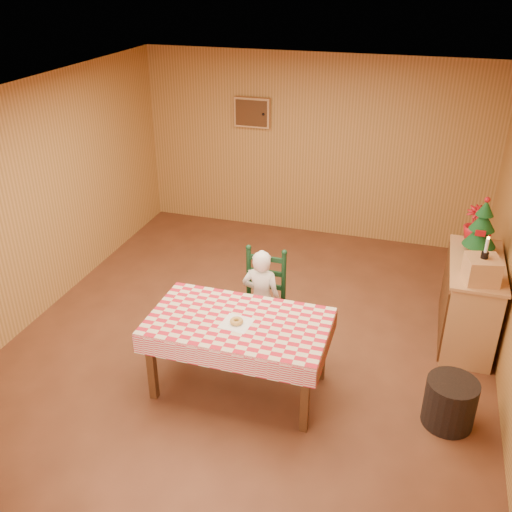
{
  "coord_description": "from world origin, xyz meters",
  "views": [
    {
      "loc": [
        1.54,
        -4.8,
        3.67
      ],
      "look_at": [
        0.0,
        0.2,
        0.95
      ],
      "focal_mm": 40.0,
      "sensor_mm": 36.0,
      "label": 1
    }
  ],
  "objects": [
    {
      "name": "crate",
      "position": [
        2.2,
        0.37,
        1.06
      ],
      "size": [
        0.36,
        0.36,
        0.25
      ],
      "primitive_type": "cube",
      "rotation": [
        0.0,
        0.0,
        0.21
      ],
      "color": "tan",
      "rests_on": "shelf_unit"
    },
    {
      "name": "cabin_walls",
      "position": [
        -0.0,
        0.53,
        1.83
      ],
      "size": [
        5.1,
        6.05,
        2.65
      ],
      "color": "#BB8543",
      "rests_on": "ground"
    },
    {
      "name": "storage_bin",
      "position": [
        2.04,
        -0.63,
        0.22
      ],
      "size": [
        0.45,
        0.45,
        0.45
      ],
      "primitive_type": "cylinder",
      "rotation": [
        0.0,
        0.0,
        -0.0
      ],
      "color": "black",
      "rests_on": "ground"
    },
    {
      "name": "flower_arrangement",
      "position": [
        2.15,
        1.32,
        1.12
      ],
      "size": [
        0.22,
        0.22,
        0.39
      ],
      "primitive_type": "imported",
      "rotation": [
        0.0,
        0.0,
        -0.01
      ],
      "color": "#A00E15",
      "rests_on": "shelf_unit"
    },
    {
      "name": "shelf_unit",
      "position": [
        2.19,
        0.77,
        0.47
      ],
      "size": [
        0.54,
        1.24,
        0.93
      ],
      "color": "tan",
      "rests_on": "ground"
    },
    {
      "name": "ground",
      "position": [
        0.0,
        0.0,
        0.0
      ],
      "size": [
        6.0,
        6.0,
        0.0
      ],
      "primitive_type": "plane",
      "color": "brown",
      "rests_on": "ground"
    },
    {
      "name": "ladder_chair",
      "position": [
        0.12,
        0.06,
        0.5
      ],
      "size": [
        0.44,
        0.4,
        1.08
      ],
      "color": "black",
      "rests_on": "ground"
    },
    {
      "name": "candle_set",
      "position": [
        2.2,
        0.37,
        1.24
      ],
      "size": [
        0.07,
        0.07,
        0.22
      ],
      "color": "black",
      "rests_on": "crate"
    },
    {
      "name": "napkin",
      "position": [
        0.12,
        -0.78,
        0.77
      ],
      "size": [
        0.28,
        0.28,
        0.0
      ],
      "primitive_type": "cube",
      "rotation": [
        0.0,
        0.0,
        -0.1
      ],
      "color": "white",
      "rests_on": "dining_table"
    },
    {
      "name": "christmas_tree",
      "position": [
        2.2,
        1.02,
        1.21
      ],
      "size": [
        0.34,
        0.34,
        0.62
      ],
      "color": "#502C15",
      "rests_on": "shelf_unit"
    },
    {
      "name": "seated_child",
      "position": [
        0.12,
        0.0,
        0.56
      ],
      "size": [
        0.41,
        0.27,
        1.12
      ],
      "primitive_type": "imported",
      "rotation": [
        0.0,
        0.0,
        3.14
      ],
      "color": "white",
      "rests_on": "ground"
    },
    {
      "name": "donut",
      "position": [
        0.12,
        -0.78,
        0.79
      ],
      "size": [
        0.16,
        0.16,
        0.04
      ],
      "primitive_type": "torus",
      "rotation": [
        0.0,
        0.0,
        -0.37
      ],
      "color": "gold",
      "rests_on": "napkin"
    },
    {
      "name": "dining_table",
      "position": [
        0.12,
        -0.73,
        0.69
      ],
      "size": [
        1.66,
        0.96,
        0.77
      ],
      "color": "#502C15",
      "rests_on": "ground"
    }
  ]
}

